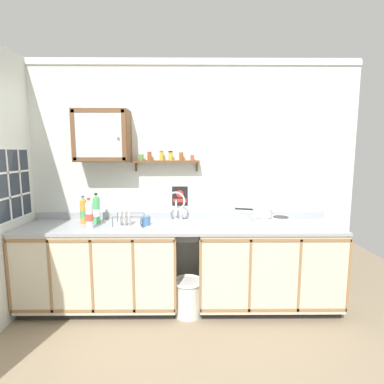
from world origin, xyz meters
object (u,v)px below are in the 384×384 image
(wall_cabinet, at_px, (102,136))
(mug, at_px, (146,221))
(saucepan, at_px, (262,212))
(bottle_water_clear_0, at_px, (89,215))
(warning_sign, at_px, (180,196))
(dish_rack, at_px, (128,222))
(trash_bin, at_px, (188,296))
(bottle_soda_green_2, at_px, (96,210))
(hot_plate_stove, at_px, (272,221))
(sink, at_px, (175,226))
(bottle_juice_amber_1, at_px, (84,211))

(wall_cabinet, bearing_deg, mug, -24.42)
(saucepan, height_order, bottle_water_clear_0, bottle_water_clear_0)
(saucepan, height_order, warning_sign, warning_sign)
(dish_rack, distance_m, trash_bin, 1.00)
(bottle_water_clear_0, relative_size, bottle_soda_green_2, 0.95)
(wall_cabinet, bearing_deg, bottle_soda_green_2, -137.81)
(bottle_soda_green_2, height_order, dish_rack, bottle_soda_green_2)
(hot_plate_stove, bearing_deg, warning_sign, 162.73)
(bottle_soda_green_2, relative_size, warning_sign, 1.48)
(trash_bin, bearing_deg, dish_rack, 166.95)
(hot_plate_stove, bearing_deg, wall_cabinet, 174.44)
(saucepan, distance_m, warning_sign, 0.94)
(sink, xyz_separation_m, hot_plate_stove, (1.03, -0.04, 0.06))
(bottle_water_clear_0, relative_size, warning_sign, 1.40)
(saucepan, height_order, dish_rack, saucepan)
(sink, xyz_separation_m, bottle_soda_green_2, (-0.85, 0.07, 0.17))
(saucepan, bearing_deg, mug, -176.92)
(dish_rack, bearing_deg, trash_bin, -13.05)
(warning_sign, bearing_deg, hot_plate_stove, -17.27)
(dish_rack, bearing_deg, saucepan, 1.32)
(saucepan, bearing_deg, sink, 178.93)
(sink, bearing_deg, trash_bin, -54.56)
(bottle_juice_amber_1, height_order, warning_sign, warning_sign)
(sink, distance_m, wall_cabinet, 1.24)
(bottle_water_clear_0, xyz_separation_m, mug, (0.56, 0.07, -0.09))
(hot_plate_stove, bearing_deg, bottle_juice_amber_1, 177.62)
(bottle_juice_amber_1, bearing_deg, bottle_water_clear_0, -56.56)
(mug, bearing_deg, saucepan, 3.08)
(dish_rack, height_order, trash_bin, dish_rack)
(wall_cabinet, distance_m, trash_bin, 1.92)
(hot_plate_stove, xyz_separation_m, trash_bin, (-0.89, -0.16, -0.76))
(saucepan, relative_size, mug, 3.38)
(bottle_water_clear_0, distance_m, mug, 0.57)
(hot_plate_stove, xyz_separation_m, bottle_water_clear_0, (-1.89, -0.11, 0.10))
(warning_sign, distance_m, trash_bin, 1.09)
(bottle_soda_green_2, relative_size, dish_rack, 1.05)
(bottle_soda_green_2, distance_m, trash_bin, 1.34)
(dish_rack, bearing_deg, warning_sign, 30.35)
(bottle_water_clear_0, xyz_separation_m, bottle_soda_green_2, (0.00, 0.22, 0.01))
(mug, xyz_separation_m, warning_sign, (0.34, 0.35, 0.21))
(bottle_water_clear_0, xyz_separation_m, wall_cabinet, (0.08, 0.29, 0.80))
(hot_plate_stove, height_order, warning_sign, warning_sign)
(dish_rack, bearing_deg, bottle_soda_green_2, 162.06)
(mug, bearing_deg, warning_sign, 45.56)
(saucepan, relative_size, bottle_water_clear_0, 1.25)
(dish_rack, bearing_deg, bottle_water_clear_0, -164.02)
(hot_plate_stove, relative_size, mug, 3.55)
(saucepan, relative_size, bottle_juice_amber_1, 1.29)
(bottle_water_clear_0, bearing_deg, saucepan, 4.37)
(dish_rack, relative_size, warning_sign, 1.41)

